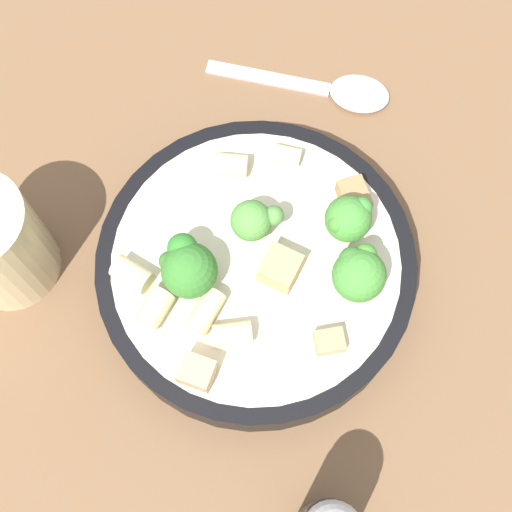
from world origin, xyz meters
name	(u,v)px	position (x,y,z in m)	size (l,w,h in m)	color
ground_plane	(256,277)	(0.00, 0.00, 0.00)	(2.00, 2.00, 0.00)	brown
pasta_bowl	(256,268)	(0.00, 0.00, 0.02)	(0.23, 0.23, 0.04)	black
broccoli_floret_0	(258,220)	(-0.02, 0.00, 0.06)	(0.03, 0.03, 0.04)	#9EC175
broccoli_floret_1	(359,273)	(0.03, 0.06, 0.06)	(0.04, 0.04, 0.05)	#84AD60
broccoli_floret_2	(349,218)	(-0.01, 0.06, 0.06)	(0.03, 0.03, 0.04)	#84AD60
broccoli_floret_3	(188,267)	(0.01, -0.05, 0.06)	(0.04, 0.04, 0.04)	#9EC175
rigatoni_0	(206,312)	(0.03, -0.04, 0.04)	(0.02, 0.02, 0.03)	beige
rigatoni_1	(132,269)	(0.00, -0.09, 0.04)	(0.02, 0.02, 0.03)	beige
rigatoni_2	(232,333)	(0.05, -0.02, 0.04)	(0.02, 0.02, 0.03)	beige
rigatoni_3	(287,155)	(-0.08, 0.03, 0.04)	(0.01, 0.01, 0.02)	beige
rigatoni_4	(231,165)	(-0.07, -0.01, 0.04)	(0.02, 0.02, 0.02)	beige
rigatoni_5	(155,308)	(0.03, -0.07, 0.04)	(0.02, 0.02, 0.02)	beige
chicken_chunk_0	(329,342)	(0.07, 0.04, 0.04)	(0.02, 0.02, 0.01)	tan
chicken_chunk_1	(280,268)	(0.01, 0.02, 0.05)	(0.03, 0.02, 0.02)	tan
chicken_chunk_2	(354,197)	(-0.04, 0.08, 0.04)	(0.02, 0.02, 0.01)	#A87A4C
chicken_chunk_3	(197,372)	(0.07, -0.05, 0.04)	(0.02, 0.02, 0.02)	tan
spoon	(335,89)	(-0.15, 0.09, 0.00)	(0.08, 0.15, 0.01)	silver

